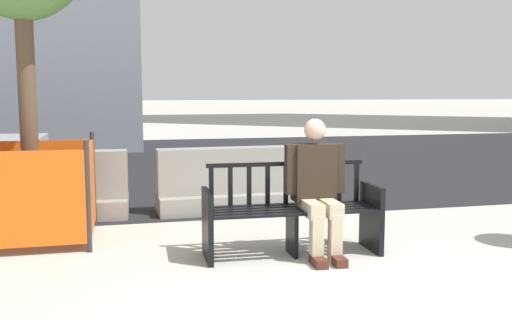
% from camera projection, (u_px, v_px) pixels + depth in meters
% --- Properties ---
extents(ground_plane, '(200.00, 200.00, 0.00)m').
position_uv_depth(ground_plane, '(345.00, 289.00, 4.57)').
color(ground_plane, '#B7B2A8').
extents(street_asphalt, '(120.00, 12.00, 0.01)m').
position_uv_depth(street_asphalt, '(199.00, 161.00, 12.97)').
color(street_asphalt, black).
rests_on(street_asphalt, ground).
extents(street_bench, '(1.70, 0.57, 0.88)m').
position_uv_depth(street_bench, '(291.00, 214.00, 5.51)').
color(street_bench, black).
rests_on(street_bench, ground).
extents(seated_person, '(0.58, 0.73, 1.31)m').
position_uv_depth(seated_person, '(317.00, 184.00, 5.47)').
color(seated_person, '#2D2319').
rests_on(seated_person, ground).
extents(jersey_barrier_centre, '(2.02, 0.75, 0.84)m').
position_uv_depth(jersey_barrier_centre, '(233.00, 185.00, 7.57)').
color(jersey_barrier_centre, gray).
rests_on(jersey_barrier_centre, ground).
extents(jersey_barrier_left, '(2.03, 0.77, 0.84)m').
position_uv_depth(jersey_barrier_left, '(45.00, 192.00, 7.06)').
color(jersey_barrier_left, gray).
rests_on(jersey_barrier_left, ground).
extents(construction_fence, '(1.25, 1.25, 1.11)m').
position_uv_depth(construction_fence, '(32.00, 189.00, 5.99)').
color(construction_fence, '#2D2D33').
rests_on(construction_fence, ground).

